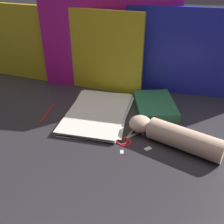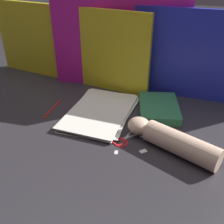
# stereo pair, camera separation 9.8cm
# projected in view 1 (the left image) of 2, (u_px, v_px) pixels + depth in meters

# --- Properties ---
(ground_plane) EXTENTS (6.00, 6.00, 0.00)m
(ground_plane) POSITION_uv_depth(u_px,v_px,m) (99.00, 125.00, 1.01)
(ground_plane) COLOR #2D2B30
(backdrop_panel_left) EXTENTS (0.85, 0.15, 0.37)m
(backdrop_panel_left) POSITION_uv_depth(u_px,v_px,m) (56.00, 47.00, 1.25)
(backdrop_panel_left) COLOR yellow
(backdrop_panel_left) RESTS_ON ground_plane
(backdrop_panel_center) EXTENTS (0.62, 0.07, 0.50)m
(backdrop_panel_center) POSITION_uv_depth(u_px,v_px,m) (109.00, 36.00, 1.18)
(backdrop_panel_center) COLOR #D81E9E
(backdrop_panel_center) RESTS_ON ground_plane
(backdrop_panel_right) EXTENTS (0.70, 0.04, 0.39)m
(backdrop_panel_right) POSITION_uv_depth(u_px,v_px,m) (184.00, 53.00, 1.15)
(backdrop_panel_right) COLOR #2833D1
(backdrop_panel_right) RESTS_ON ground_plane
(paper_stack) EXTENTS (0.26, 0.37, 0.02)m
(paper_stack) POSITION_uv_depth(u_px,v_px,m) (98.00, 112.00, 1.07)
(paper_stack) COLOR white
(paper_stack) RESTS_ON ground_plane
(book_closed) EXTENTS (0.21, 0.26, 0.03)m
(book_closed) POSITION_uv_depth(u_px,v_px,m) (155.00, 105.00, 1.11)
(book_closed) COLOR #2D7247
(book_closed) RESTS_ON ground_plane
(scissors) EXTENTS (0.14, 0.18, 0.01)m
(scissors) POSITION_uv_depth(u_px,v_px,m) (128.00, 136.00, 0.94)
(scissors) COLOR silver
(scissors) RESTS_ON ground_plane
(hand_forearm) EXTENTS (0.34, 0.20, 0.08)m
(hand_forearm) POSITION_uv_depth(u_px,v_px,m) (175.00, 136.00, 0.89)
(hand_forearm) COLOR beige
(hand_forearm) RESTS_ON ground_plane
(paper_scrap_near) EXTENTS (0.02, 0.02, 0.00)m
(paper_scrap_near) POSITION_uv_depth(u_px,v_px,m) (122.00, 152.00, 0.87)
(paper_scrap_near) COLOR white
(paper_scrap_near) RESTS_ON ground_plane
(paper_scrap_mid) EXTENTS (0.03, 0.03, 0.00)m
(paper_scrap_mid) POSITION_uv_depth(u_px,v_px,m) (148.00, 148.00, 0.89)
(paper_scrap_mid) COLOR white
(paper_scrap_mid) RESTS_ON ground_plane
(pen) EXTENTS (0.01, 0.16, 0.01)m
(pen) POSITION_uv_depth(u_px,v_px,m) (48.00, 112.00, 1.08)
(pen) COLOR red
(pen) RESTS_ON ground_plane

